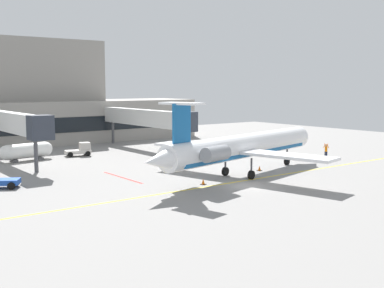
# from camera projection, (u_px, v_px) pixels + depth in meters

# --- Properties ---
(ground) EXTENTS (120.00, 120.00, 0.11)m
(ground) POSITION_uv_depth(u_px,v_px,m) (245.00, 186.00, 46.58)
(ground) COLOR gray
(terminal_building) EXTENTS (62.13, 12.88, 17.25)m
(terminal_building) POSITION_uv_depth(u_px,v_px,m) (23.00, 108.00, 79.37)
(terminal_building) COLOR gray
(terminal_building) RESTS_ON ground
(jet_bridge_west) EXTENTS (2.40, 22.93, 6.10)m
(jet_bridge_west) POSITION_uv_depth(u_px,v_px,m) (147.00, 118.00, 71.80)
(jet_bridge_west) COLOR silver
(jet_bridge_west) RESTS_ON ground
(jet_bridge_east) EXTENTS (2.40, 23.56, 6.40)m
(jet_bridge_east) POSITION_uv_depth(u_px,v_px,m) (11.00, 122.00, 59.65)
(jet_bridge_east) COLOR silver
(jet_bridge_east) RESTS_ON ground
(regional_jet) EXTENTS (29.07, 21.10, 8.03)m
(regional_jet) POSITION_uv_depth(u_px,v_px,m) (242.00, 147.00, 50.91)
(regional_jet) COLOR white
(regional_jet) RESTS_ON ground
(pushback_tractor) EXTENTS (3.61, 2.40, 1.82)m
(pushback_tractor) POSITION_uv_depth(u_px,v_px,m) (81.00, 150.00, 66.23)
(pushback_tractor) COLOR silver
(pushback_tractor) RESTS_ON ground
(fuel_tank) EXTENTS (7.13, 2.86, 2.23)m
(fuel_tank) POSITION_uv_depth(u_px,v_px,m) (26.00, 151.00, 61.88)
(fuel_tank) COLOR white
(fuel_tank) RESTS_ON ground
(marshaller) EXTENTS (0.34, 0.83, 1.96)m
(marshaller) POSITION_uv_depth(u_px,v_px,m) (326.00, 150.00, 64.29)
(marshaller) COLOR #191E33
(marshaller) RESTS_ON ground
(safety_cone_alpha) EXTENTS (0.47, 0.47, 0.55)m
(safety_cone_alpha) POSITION_uv_depth(u_px,v_px,m) (259.00, 169.00, 54.70)
(safety_cone_alpha) COLOR orange
(safety_cone_alpha) RESTS_ON ground
(safety_cone_bravo) EXTENTS (0.47, 0.47, 0.55)m
(safety_cone_bravo) POSITION_uv_depth(u_px,v_px,m) (163.00, 165.00, 57.30)
(safety_cone_bravo) COLOR orange
(safety_cone_bravo) RESTS_ON ground
(safety_cone_charlie) EXTENTS (0.47, 0.47, 0.55)m
(safety_cone_charlie) POSITION_uv_depth(u_px,v_px,m) (203.00, 182.00, 47.03)
(safety_cone_charlie) COLOR orange
(safety_cone_charlie) RESTS_ON ground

